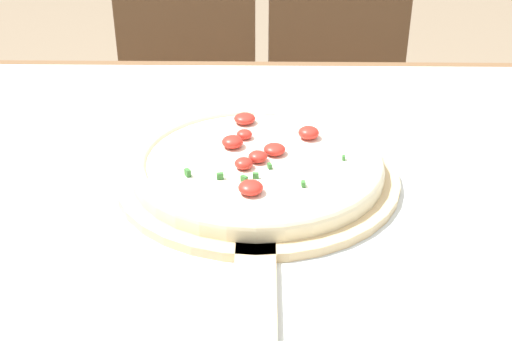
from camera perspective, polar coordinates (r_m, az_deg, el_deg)
name	(u,v)px	position (r m, az deg, el deg)	size (l,w,h in m)	color
dining_table	(263,254)	(0.90, 0.62, -7.39)	(1.25, 1.05, 0.74)	brown
towel_cloth	(263,191)	(0.85, 0.66, -1.80)	(1.17, 0.97, 0.00)	silver
pizza_peel	(256,183)	(0.84, 0.01, -1.15)	(0.38, 0.58, 0.01)	#D6B784
pizza	(256,163)	(0.86, 0.03, 0.69)	(0.33, 0.33, 0.04)	beige
chair_left	(184,95)	(1.77, -6.41, 6.68)	(0.40, 0.40, 0.89)	brown
chair_right	(340,96)	(1.76, 7.43, 6.58)	(0.42, 0.42, 0.89)	brown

